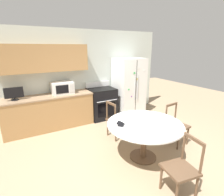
# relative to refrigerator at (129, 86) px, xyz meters

# --- Properties ---
(ground_plane) EXTENTS (14.00, 14.00, 0.00)m
(ground_plane) POSITION_rel_refrigerator_xyz_m (-1.37, -2.19, -0.89)
(ground_plane) COLOR #9E8466
(back_wall) EXTENTS (5.20, 0.44, 2.60)m
(back_wall) POSITION_rel_refrigerator_xyz_m (-1.67, 0.39, 0.56)
(back_wall) COLOR silver
(back_wall) RESTS_ON ground_plane
(kitchen_counter) EXTENTS (2.26, 0.64, 0.90)m
(kitchen_counter) POSITION_rel_refrigerator_xyz_m (-2.46, 0.10, -0.44)
(kitchen_counter) COLOR #AD7F4C
(kitchen_counter) RESTS_ON ground_plane
(refrigerator) EXTENTS (0.86, 0.80, 1.79)m
(refrigerator) POSITION_rel_refrigerator_xyz_m (0.00, 0.00, 0.00)
(refrigerator) COLOR white
(refrigerator) RESTS_ON ground_plane
(oven_range) EXTENTS (0.77, 0.68, 1.08)m
(oven_range) POSITION_rel_refrigerator_xyz_m (-0.93, 0.07, -0.43)
(oven_range) COLOR black
(oven_range) RESTS_ON ground_plane
(microwave) EXTENTS (0.56, 0.39, 0.31)m
(microwave) POSITION_rel_refrigerator_xyz_m (-2.06, 0.15, 0.16)
(microwave) COLOR white
(microwave) RESTS_ON kitchen_counter
(countertop_tv) EXTENTS (0.41, 0.16, 0.31)m
(countertop_tv) POSITION_rel_refrigerator_xyz_m (-3.21, 0.07, 0.17)
(countertop_tv) COLOR black
(countertop_tv) RESTS_ON kitchen_counter
(dining_table) EXTENTS (1.42, 1.42, 0.73)m
(dining_table) POSITION_rel_refrigerator_xyz_m (-1.13, -2.17, -0.27)
(dining_table) COLOR white
(dining_table) RESTS_ON ground_plane
(dining_chair_far) EXTENTS (0.45, 0.45, 0.90)m
(dining_chair_far) POSITION_rel_refrigerator_xyz_m (-1.16, -1.20, -0.46)
(dining_chair_far) COLOR brown
(dining_chair_far) RESTS_ON ground_plane
(dining_chair_right) EXTENTS (0.46, 0.46, 0.90)m
(dining_chair_right) POSITION_rel_refrigerator_xyz_m (-0.16, -2.10, -0.46)
(dining_chair_right) COLOR brown
(dining_chair_right) RESTS_ON ground_plane
(dining_chair_near) EXTENTS (0.48, 0.48, 0.90)m
(dining_chair_near) POSITION_rel_refrigerator_xyz_m (-1.24, -3.14, -0.46)
(dining_chair_near) COLOR brown
(dining_chair_near) RESTS_ON ground_plane
(candle_glass) EXTENTS (0.08, 0.08, 0.08)m
(candle_glass) POSITION_rel_refrigerator_xyz_m (-1.25, -2.23, -0.12)
(candle_glass) COLOR silver
(candle_glass) RESTS_ON dining_table
(wallet) EXTENTS (0.17, 0.17, 0.07)m
(wallet) POSITION_rel_refrigerator_xyz_m (-1.57, -2.03, -0.13)
(wallet) COLOR black
(wallet) RESTS_ON dining_table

